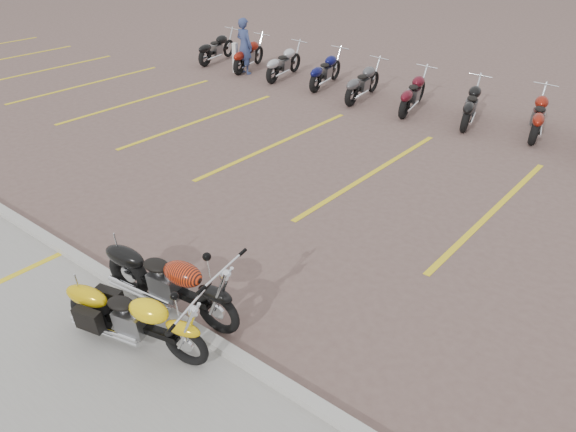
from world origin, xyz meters
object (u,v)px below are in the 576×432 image
Objects in this scene: yellow_cruiser at (134,319)px; flame_cruiser at (169,283)px; bollard at (235,58)px; person_a at (244,46)px.

flame_cruiser reaches higher than yellow_cruiser.
flame_cruiser is 13.02m from bollard.
person_a is at bearing 121.36° from flame_cruiser.
person_a is (-8.03, 10.10, 0.44)m from flame_cruiser.
flame_cruiser is at bearing 92.08° from yellow_cruiser.
person_a reaches higher than bollard.
flame_cruiser is 1.29× the size of person_a.
bollard is (-0.34, -0.12, -0.42)m from person_a.
yellow_cruiser is 13.76m from bollard.
yellow_cruiser is 1.16× the size of person_a.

